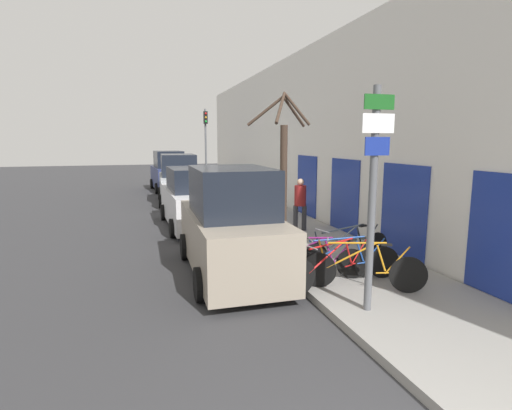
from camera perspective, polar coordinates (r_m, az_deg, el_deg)
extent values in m
plane|color=#333335|center=(13.47, -7.51, -3.83)|extent=(80.00, 80.00, 0.00)
cube|color=gray|center=(16.70, -0.25, -0.96)|extent=(3.20, 32.00, 0.15)
cube|color=silver|center=(17.02, 5.49, 9.93)|extent=(0.20, 32.00, 6.50)
cube|color=navy|center=(8.42, 32.29, -4.02)|extent=(0.03, 1.74, 2.30)
cube|color=navy|center=(10.53, 20.26, -0.78)|extent=(0.03, 1.74, 2.30)
cube|color=navy|center=(12.96, 12.49, 1.35)|extent=(0.03, 1.74, 2.30)
cube|color=navy|center=(15.56, 7.24, 2.77)|extent=(0.03, 1.74, 2.30)
cylinder|color=#595B60|center=(6.83, 16.24, 0.39)|extent=(0.13, 0.13, 3.73)
cube|color=#19591E|center=(6.72, 17.22, 13.90)|extent=(0.54, 0.02, 0.23)
cube|color=white|center=(6.70, 17.08, 11.10)|extent=(0.57, 0.02, 0.30)
cube|color=navy|center=(6.69, 16.94, 8.03)|extent=(0.44, 0.02, 0.29)
cylinder|color=black|center=(8.04, 8.88, -9.12)|extent=(0.65, 0.36, 0.71)
cylinder|color=black|center=(8.18, 20.91, -9.32)|extent=(0.65, 0.36, 0.71)
cylinder|color=orange|center=(7.96, 13.52, -7.00)|extent=(0.86, 0.47, 0.58)
cylinder|color=orange|center=(7.90, 14.20, -5.29)|extent=(0.99, 0.54, 0.09)
cylinder|color=orange|center=(8.01, 17.46, -7.26)|extent=(0.20, 0.12, 0.51)
cylinder|color=orange|center=(8.12, 18.85, -9.14)|extent=(0.54, 0.30, 0.08)
cylinder|color=orange|center=(8.06, 19.54, -7.46)|extent=(0.41, 0.23, 0.57)
cylinder|color=orange|center=(7.95, 9.54, -7.08)|extent=(0.19, 0.12, 0.61)
cube|color=black|center=(7.95, 18.15, -5.41)|extent=(0.21, 0.16, 0.04)
cylinder|color=#99999E|center=(7.87, 10.22, -4.99)|extent=(0.22, 0.40, 0.02)
cylinder|color=black|center=(7.63, 6.49, -10.26)|extent=(0.65, 0.23, 0.67)
cylinder|color=black|center=(8.83, 15.42, -7.83)|extent=(0.65, 0.23, 0.67)
cylinder|color=red|center=(7.96, 10.23, -7.18)|extent=(0.96, 0.32, 0.55)
cylinder|color=red|center=(7.96, 10.74, -5.45)|extent=(1.11, 0.37, 0.09)
cylinder|color=red|center=(8.36, 13.09, -6.65)|extent=(0.21, 0.10, 0.48)
cylinder|color=red|center=(8.59, 14.06, -8.06)|extent=(0.60, 0.21, 0.08)
cylinder|color=red|center=(8.59, 14.52, -6.45)|extent=(0.45, 0.16, 0.54)
cylinder|color=red|center=(7.59, 7.05, -8.10)|extent=(0.21, 0.09, 0.58)
cube|color=black|center=(8.36, 13.58, -4.87)|extent=(0.21, 0.13, 0.04)
cylinder|color=#99999E|center=(7.57, 7.60, -5.93)|extent=(0.15, 0.43, 0.02)
cylinder|color=black|center=(8.22, 6.30, -8.78)|extent=(0.68, 0.12, 0.68)
cylinder|color=black|center=(8.87, 17.75, -7.82)|extent=(0.68, 0.12, 0.68)
cylinder|color=#1E4799|center=(8.33, 10.87, -6.38)|extent=(1.01, 0.16, 0.56)
cylinder|color=#1E4799|center=(8.31, 11.51, -4.77)|extent=(1.18, 0.18, 0.09)
cylinder|color=#1E4799|center=(8.56, 14.59, -6.28)|extent=(0.22, 0.06, 0.49)
cylinder|color=#1E4799|center=(8.72, 15.89, -7.84)|extent=(0.64, 0.11, 0.08)
cylinder|color=#1E4799|center=(8.70, 16.50, -6.29)|extent=(0.47, 0.09, 0.54)
cylinder|color=#1E4799|center=(8.16, 6.95, -6.81)|extent=(0.21, 0.06, 0.59)
cube|color=black|center=(8.53, 15.21, -4.57)|extent=(0.21, 0.10, 0.04)
cylinder|color=#99999E|center=(8.11, 7.61, -4.81)|extent=(0.08, 0.44, 0.02)
cylinder|color=black|center=(8.69, 2.88, -7.87)|extent=(0.59, 0.31, 0.64)
cylinder|color=black|center=(8.68, 13.47, -8.15)|extent=(0.59, 0.31, 0.64)
cylinder|color=#8C1E72|center=(8.57, 6.88, -6.12)|extent=(0.82, 0.42, 0.53)
cylinder|color=#8C1E72|center=(8.51, 7.44, -4.69)|extent=(0.95, 0.48, 0.08)
cylinder|color=#8C1E72|center=(8.57, 10.35, -6.36)|extent=(0.19, 0.12, 0.46)
cylinder|color=#8C1E72|center=(8.65, 11.63, -7.97)|extent=(0.52, 0.27, 0.08)
cylinder|color=#8C1E72|center=(8.59, 12.21, -6.56)|extent=(0.39, 0.21, 0.51)
cylinder|color=#8C1E72|center=(8.61, 3.42, -6.17)|extent=(0.19, 0.11, 0.55)
cube|color=black|center=(8.51, 10.93, -4.80)|extent=(0.21, 0.16, 0.04)
cylinder|color=#99999E|center=(8.53, 3.97, -4.43)|extent=(0.21, 0.41, 0.02)
cylinder|color=black|center=(8.67, 8.35, -7.73)|extent=(0.70, 0.22, 0.72)
cylinder|color=black|center=(9.97, 16.82, -5.78)|extent=(0.70, 0.22, 0.72)
cylinder|color=black|center=(9.05, 11.88, -4.94)|extent=(1.04, 0.32, 0.59)
cylinder|color=black|center=(9.06, 12.37, -3.31)|extent=(1.21, 0.36, 0.09)
cylinder|color=black|center=(9.48, 14.60, -4.55)|extent=(0.23, 0.09, 0.51)
cylinder|color=black|center=(9.72, 15.51, -5.94)|extent=(0.66, 0.20, 0.08)
cylinder|color=black|center=(9.73, 15.96, -4.42)|extent=(0.49, 0.16, 0.57)
cylinder|color=black|center=(8.65, 8.88, -5.69)|extent=(0.22, 0.09, 0.62)
cube|color=black|center=(9.49, 15.07, -2.88)|extent=(0.21, 0.13, 0.04)
cylinder|color=#99999E|center=(8.63, 9.41, -3.64)|extent=(0.14, 0.43, 0.02)
cube|color=gray|center=(9.09, -3.65, -4.97)|extent=(1.85, 4.57, 1.23)
cube|color=black|center=(8.71, -3.47, 1.97)|extent=(1.64, 2.39, 1.03)
cylinder|color=black|center=(10.43, -10.08, -5.88)|extent=(0.23, 0.66, 0.66)
cylinder|color=black|center=(10.74, -0.56, -5.30)|extent=(0.23, 0.66, 0.66)
cylinder|color=black|center=(7.76, -7.91, -11.15)|extent=(0.23, 0.66, 0.66)
cylinder|color=black|center=(8.17, 4.72, -10.03)|extent=(0.23, 0.66, 0.66)
cube|color=silver|center=(14.29, -8.87, -0.09)|extent=(1.96, 4.82, 1.15)
cube|color=black|center=(13.98, -8.84, 3.70)|extent=(1.71, 2.53, 0.78)
cylinder|color=black|center=(15.69, -13.01, -1.02)|extent=(0.24, 0.61, 0.60)
cylinder|color=black|center=(15.96, -6.49, -0.68)|extent=(0.24, 0.61, 0.60)
cylinder|color=black|center=(12.80, -11.74, -3.26)|extent=(0.24, 0.61, 0.60)
cylinder|color=black|center=(13.13, -3.82, -2.78)|extent=(0.24, 0.61, 0.60)
cube|color=#B2B7BC|center=(19.87, -10.99, 2.51)|extent=(1.94, 4.63, 1.19)
cube|color=black|center=(19.59, -11.06, 5.64)|extent=(1.67, 2.44, 1.02)
cylinder|color=black|center=(21.29, -13.53, 1.63)|extent=(0.25, 0.64, 0.63)
cylinder|color=black|center=(21.39, -8.85, 1.81)|extent=(0.25, 0.64, 0.63)
cylinder|color=black|center=(18.49, -13.39, 0.52)|extent=(0.25, 0.64, 0.63)
cylinder|color=black|center=(18.60, -7.99, 0.73)|extent=(0.25, 0.64, 0.63)
cube|color=navy|center=(24.93, -12.36, 3.86)|extent=(1.98, 4.40, 1.25)
cube|color=black|center=(24.68, -12.40, 6.41)|extent=(1.68, 2.33, 0.98)
cylinder|color=black|center=(26.19, -14.60, 2.96)|extent=(0.26, 0.64, 0.63)
cylinder|color=black|center=(26.42, -10.89, 3.14)|extent=(0.26, 0.64, 0.63)
cylinder|color=black|center=(23.55, -13.94, 2.32)|extent=(0.26, 0.64, 0.63)
cylinder|color=black|center=(23.80, -9.83, 2.52)|extent=(0.26, 0.64, 0.63)
cylinder|color=#333338|center=(12.95, 6.89, -1.83)|extent=(0.15, 0.15, 0.81)
cylinder|color=#333338|center=(12.88, 5.66, -1.88)|extent=(0.15, 0.15, 0.81)
cylinder|color=maroon|center=(12.80, 6.34, 1.34)|extent=(0.37, 0.37, 0.64)
sphere|color=tan|center=(12.74, 6.37, 3.27)|extent=(0.22, 0.22, 0.22)
cylinder|color=#1E2338|center=(14.81, -0.43, -0.45)|extent=(0.15, 0.15, 0.78)
cylinder|color=#1E2338|center=(14.92, 0.54, -0.38)|extent=(0.15, 0.15, 0.78)
cylinder|color=brown|center=(14.77, 0.06, 2.25)|extent=(0.36, 0.36, 0.61)
sphere|color=tan|center=(14.72, 0.06, 3.84)|extent=(0.21, 0.21, 0.21)
cylinder|color=#3D2D23|center=(10.31, 3.93, 2.26)|extent=(0.19, 0.19, 3.25)
cylinder|color=#3D2D23|center=(10.28, 1.42, 13.33)|extent=(0.92, 0.44, 0.77)
cylinder|color=#3D2D23|center=(10.28, 5.88, 13.46)|extent=(0.68, 0.29, 0.82)
cylinder|color=#3D2D23|center=(10.62, 5.51, 13.01)|extent=(0.83, 0.58, 0.72)
cylinder|color=#3D2D23|center=(9.70, 3.53, 13.76)|extent=(0.65, 1.06, 0.84)
cylinder|color=#595B60|center=(21.41, -7.17, 7.46)|extent=(0.10, 0.10, 4.50)
cube|color=black|center=(21.34, -7.22, 12.29)|extent=(0.20, 0.16, 0.64)
sphere|color=red|center=(21.26, -7.19, 12.84)|extent=(0.11, 0.11, 0.11)
sphere|color=orange|center=(21.25, -7.18, 12.30)|extent=(0.11, 0.11, 0.11)
sphere|color=green|center=(21.24, -7.17, 11.76)|extent=(0.11, 0.11, 0.11)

